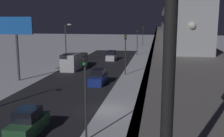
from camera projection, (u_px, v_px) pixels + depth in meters
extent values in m
plane|color=white|center=(106.00, 110.00, 26.44)|extent=(240.00, 240.00, 0.00)
cube|color=#28282D|center=(45.00, 106.00, 27.47)|extent=(11.00, 96.84, 0.01)
cube|color=gray|center=(180.00, 49.00, 24.23)|extent=(5.00, 96.84, 0.80)
cube|color=#38383D|center=(153.00, 48.00, 24.62)|extent=(0.24, 94.90, 0.80)
cylinder|color=gray|center=(167.00, 44.00, 63.93)|extent=(1.40, 1.40, 5.66)
cylinder|color=gray|center=(169.00, 52.00, 48.29)|extent=(1.40, 1.40, 5.66)
cylinder|color=gray|center=(174.00, 68.00, 32.64)|extent=(1.40, 1.40, 5.66)
cylinder|color=gray|center=(188.00, 115.00, 17.00)|extent=(1.40, 1.40, 5.66)
cube|color=#B7BABF|center=(180.00, 24.00, 24.89)|extent=(2.90, 18.00, 3.40)
cube|color=black|center=(181.00, 20.00, 24.82)|extent=(2.94, 16.20, 0.90)
cube|color=#B7BABF|center=(172.00, 22.00, 42.92)|extent=(2.90, 18.00, 3.40)
cube|color=black|center=(172.00, 19.00, 42.85)|extent=(2.94, 16.20, 0.90)
sphere|color=white|center=(192.00, 25.00, 16.09)|extent=(0.44, 0.44, 0.44)
cylinder|color=black|center=(169.00, 76.00, 3.37)|extent=(0.16, 0.16, 3.20)
cube|color=#2D6038|center=(28.00, 126.00, 21.04)|extent=(1.80, 4.31, 1.10)
cube|color=black|center=(28.00, 114.00, 20.86)|extent=(1.58, 2.07, 0.87)
cube|color=silver|center=(112.00, 57.00, 57.79)|extent=(1.80, 4.22, 1.10)
cube|color=black|center=(112.00, 53.00, 57.61)|extent=(1.58, 2.02, 0.87)
cube|color=navy|center=(98.00, 80.00, 36.99)|extent=(1.80, 4.58, 1.10)
cube|color=black|center=(98.00, 72.00, 36.81)|extent=(1.58, 2.20, 0.87)
cube|color=black|center=(78.00, 60.00, 50.24)|extent=(2.30, 2.20, 2.40)
cube|color=silver|center=(72.00, 62.00, 46.52)|extent=(2.40, 5.00, 2.80)
cylinder|color=#2D2D2D|center=(86.00, 104.00, 19.47)|extent=(0.16, 0.16, 5.50)
cube|color=black|center=(85.00, 59.00, 18.88)|extent=(0.32, 0.32, 0.90)
sphere|color=black|center=(84.00, 55.00, 18.66)|extent=(0.20, 0.20, 0.20)
sphere|color=black|center=(84.00, 60.00, 18.71)|extent=(0.20, 0.20, 0.20)
sphere|color=#19E53F|center=(84.00, 64.00, 18.77)|extent=(0.20, 0.20, 0.20)
cylinder|color=#2D2D2D|center=(125.00, 57.00, 42.28)|extent=(0.16, 0.16, 5.50)
cube|color=black|center=(126.00, 37.00, 41.69)|extent=(0.32, 0.32, 0.90)
sphere|color=black|center=(125.00, 35.00, 41.46)|extent=(0.20, 0.20, 0.20)
sphere|color=yellow|center=(125.00, 37.00, 41.52)|extent=(0.20, 0.20, 0.20)
sphere|color=black|center=(125.00, 39.00, 41.57)|extent=(0.20, 0.20, 0.20)
cylinder|color=#2D2D2D|center=(137.00, 43.00, 65.08)|extent=(0.16, 0.16, 5.50)
cube|color=black|center=(137.00, 30.00, 64.50)|extent=(0.32, 0.32, 0.90)
sphere|color=black|center=(137.00, 29.00, 64.27)|extent=(0.20, 0.20, 0.20)
sphere|color=black|center=(137.00, 30.00, 64.32)|extent=(0.20, 0.20, 0.20)
sphere|color=#19E53F|center=(137.00, 31.00, 64.38)|extent=(0.20, 0.20, 0.20)
cylinder|color=#2D2D2D|center=(143.00, 37.00, 87.89)|extent=(0.16, 0.16, 5.50)
cube|color=black|center=(143.00, 27.00, 87.30)|extent=(0.32, 0.32, 0.90)
sphere|color=black|center=(143.00, 26.00, 87.08)|extent=(0.20, 0.20, 0.20)
sphere|color=black|center=(143.00, 27.00, 87.13)|extent=(0.20, 0.20, 0.20)
sphere|color=#19E53F|center=(143.00, 28.00, 87.18)|extent=(0.20, 0.20, 0.20)
cylinder|color=#4C4C51|center=(18.00, 58.00, 38.38)|extent=(0.36, 0.36, 6.50)
cube|color=blue|center=(16.00, 26.00, 37.56)|extent=(4.80, 0.30, 2.40)
cylinder|color=#38383D|center=(66.00, 45.00, 52.06)|extent=(0.20, 0.20, 7.50)
ellipsoid|color=#F4E5B2|center=(69.00, 25.00, 51.24)|extent=(0.90, 0.44, 0.30)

